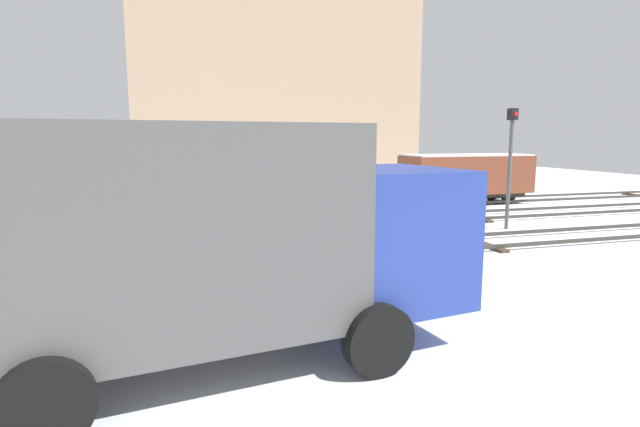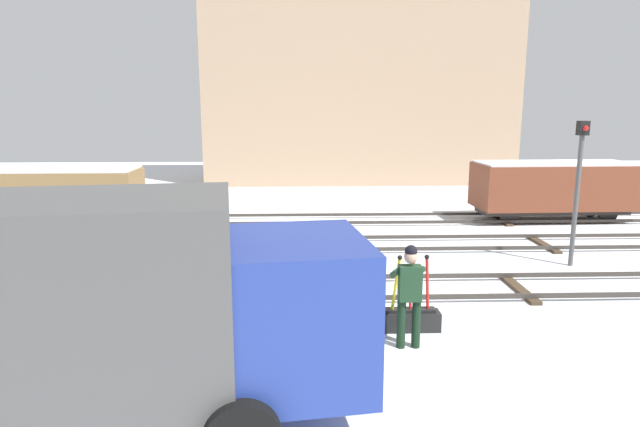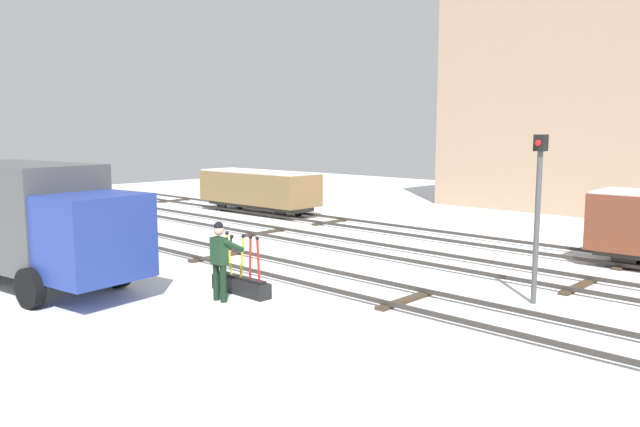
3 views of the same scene
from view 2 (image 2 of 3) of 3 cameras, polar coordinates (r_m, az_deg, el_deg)
name	(u,v)px [view 2 (image 2 of 3)]	position (r m, az deg, el deg)	size (l,w,h in m)	color
ground_plane	(365,292)	(12.28, 4.77, -8.30)	(60.00, 60.00, 0.00)	silver
track_main_line	(365,288)	(12.25, 4.78, -7.84)	(44.00, 1.94, 0.18)	#38332D
track_siding_near	(350,244)	(16.03, 3.16, -3.21)	(44.00, 1.94, 0.18)	#38332D
track_siding_far	(341,219)	(19.55, 2.24, -0.58)	(44.00, 1.94, 0.18)	#38332D
switch_lever_frame	(392,317)	(10.27, 7.62, -10.84)	(1.80, 0.37, 1.45)	black
rail_worker	(409,289)	(9.37, 9.47, -7.94)	(0.53, 0.67, 1.83)	black
delivery_truck	(106,306)	(7.19, -21.77, -9.07)	(6.43, 3.08, 3.05)	navy
signal_post	(578,178)	(15.24, 25.72, 3.37)	(0.24, 0.32, 3.76)	#4C4C4C
apartment_building	(358,75)	(30.97, 4.07, 14.48)	(16.93, 5.60, 11.78)	tan
freight_car_back_track	(47,191)	(21.32, -26.95, 2.09)	(6.35, 2.17, 1.99)	#2D2B28
freight_car_near_switch	(553,187)	(21.35, 23.50, 2.62)	(5.65, 2.24, 2.16)	#2D2B28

